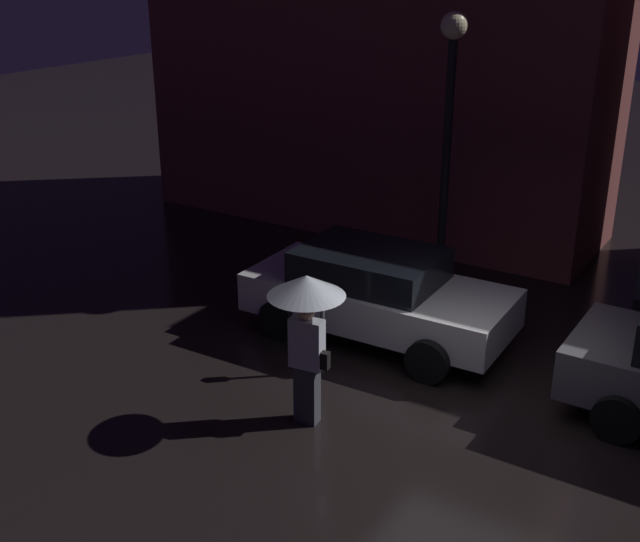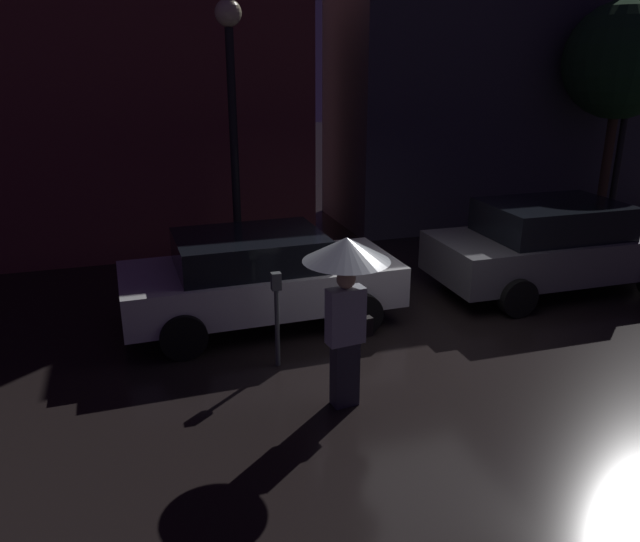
% 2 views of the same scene
% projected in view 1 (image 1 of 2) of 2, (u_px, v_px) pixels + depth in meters
% --- Properties ---
extents(ground_plane, '(60.00, 60.00, 0.00)m').
position_uv_depth(ground_plane, '(464.00, 418.00, 10.14)').
color(ground_plane, black).
extents(building_facade_left, '(9.57, 3.00, 8.93)m').
position_uv_depth(building_facade_left, '(378.00, 5.00, 15.98)').
color(building_facade_left, brown).
rests_on(building_facade_left, ground).
extents(parked_car_white, '(4.02, 1.93, 1.37)m').
position_uv_depth(parked_car_white, '(376.00, 292.00, 12.03)').
color(parked_car_white, silver).
rests_on(parked_car_white, ground).
extents(pedestrian_with_umbrella, '(0.94, 0.94, 1.98)m').
position_uv_depth(pedestrian_with_umbrella, '(307.00, 311.00, 9.50)').
color(pedestrian_with_umbrella, '#383842').
rests_on(pedestrian_with_umbrella, ground).
extents(parking_meter, '(0.12, 0.10, 1.26)m').
position_uv_depth(parking_meter, '(322.00, 322.00, 10.93)').
color(parking_meter, '#4C5154').
rests_on(parking_meter, ground).
extents(street_lamp_near, '(0.43, 0.43, 4.63)m').
position_uv_depth(street_lamp_near, '(449.00, 103.00, 12.72)').
color(street_lamp_near, black).
rests_on(street_lamp_near, ground).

